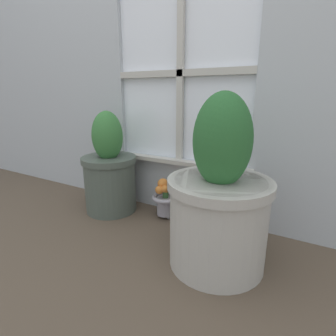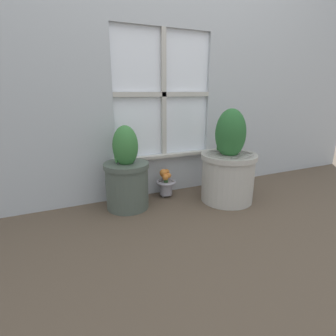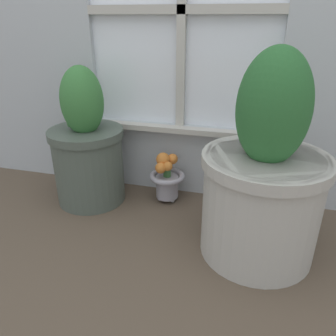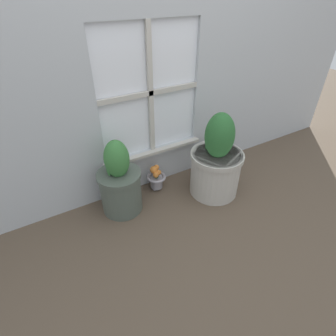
{
  "view_description": "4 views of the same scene",
  "coord_description": "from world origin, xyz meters",
  "views": [
    {
      "loc": [
        0.69,
        -0.78,
        0.71
      ],
      "look_at": [
        0.03,
        0.37,
        0.33
      ],
      "focal_mm": 28.0,
      "sensor_mm": 36.0,
      "label": 1
    },
    {
      "loc": [
        -0.84,
        -1.4,
        0.84
      ],
      "look_at": [
        -0.05,
        0.37,
        0.27
      ],
      "focal_mm": 28.0,
      "sensor_mm": 36.0,
      "label": 2
    },
    {
      "loc": [
        0.32,
        -0.85,
        0.79
      ],
      "look_at": [
        -0.0,
        0.36,
        0.21
      ],
      "focal_mm": 35.0,
      "sensor_mm": 36.0,
      "label": 3
    },
    {
      "loc": [
        -0.84,
        -1.13,
        1.48
      ],
      "look_at": [
        0.01,
        0.33,
        0.28
      ],
      "focal_mm": 28.0,
      "sensor_mm": 36.0,
      "label": 4
    }
  ],
  "objects": [
    {
      "name": "potted_plant_right",
      "position": [
        0.38,
        0.19,
        0.28
      ],
      "size": [
        0.42,
        0.42,
        0.72
      ],
      "color": "#B7B2A8",
      "rests_on": "ground_plane"
    },
    {
      "name": "wall_with_window",
      "position": [
        0.0,
        0.58,
        1.27
      ],
      "size": [
        4.4,
        0.1,
        2.5
      ],
      "color": "#B2B7BC",
      "rests_on": "ground_plane"
    },
    {
      "name": "ground_plane",
      "position": [
        0.0,
        0.0,
        0.0
      ],
      "size": [
        10.0,
        10.0,
        0.0
      ],
      "primitive_type": "plane",
      "color": "brown"
    },
    {
      "name": "potted_plant_left",
      "position": [
        -0.38,
        0.38,
        0.25
      ],
      "size": [
        0.33,
        0.33,
        0.62
      ],
      "color": "#4C564C",
      "rests_on": "ground_plane"
    },
    {
      "name": "flower_vase",
      "position": [
        -0.03,
        0.46,
        0.12
      ],
      "size": [
        0.16,
        0.16,
        0.23
      ],
      "color": "#99939E",
      "rests_on": "ground_plane"
    }
  ]
}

